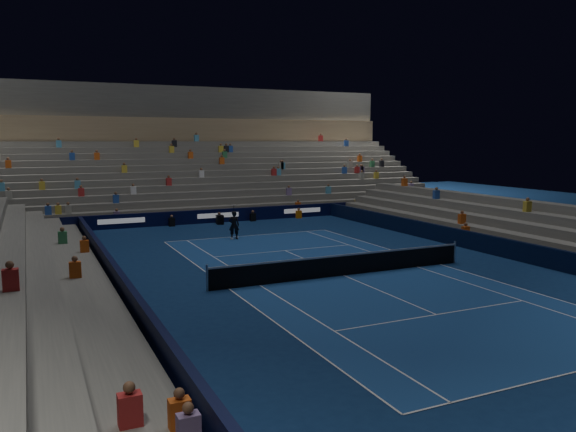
# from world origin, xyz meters

# --- Properties ---
(ground) EXTENTS (90.00, 90.00, 0.00)m
(ground) POSITION_xyz_m (0.00, 0.00, 0.00)
(ground) COLOR #0D2551
(ground) RESTS_ON ground
(court_surface) EXTENTS (10.97, 23.77, 0.01)m
(court_surface) POSITION_xyz_m (0.00, 0.00, 0.01)
(court_surface) COLOR navy
(court_surface) RESTS_ON ground
(sponsor_barrier_far) EXTENTS (44.00, 0.25, 1.00)m
(sponsor_barrier_far) POSITION_xyz_m (0.00, 18.50, 0.50)
(sponsor_barrier_far) COLOR black
(sponsor_barrier_far) RESTS_ON ground
(sponsor_barrier_east) EXTENTS (0.25, 37.00, 1.00)m
(sponsor_barrier_east) POSITION_xyz_m (9.70, 0.00, 0.50)
(sponsor_barrier_east) COLOR black
(sponsor_barrier_east) RESTS_ON ground
(sponsor_barrier_west) EXTENTS (0.25, 37.00, 1.00)m
(sponsor_barrier_west) POSITION_xyz_m (-9.70, 0.00, 0.50)
(sponsor_barrier_west) COLOR black
(sponsor_barrier_west) RESTS_ON ground
(grandstand_main) EXTENTS (44.00, 15.20, 11.20)m
(grandstand_main) POSITION_xyz_m (0.00, 27.90, 3.38)
(grandstand_main) COLOR #62615D
(grandstand_main) RESTS_ON ground
(grandstand_east) EXTENTS (5.00, 37.00, 2.50)m
(grandstand_east) POSITION_xyz_m (13.17, 0.00, 0.92)
(grandstand_east) COLOR slate
(grandstand_east) RESTS_ON ground
(grandstand_west) EXTENTS (5.00, 37.00, 2.50)m
(grandstand_west) POSITION_xyz_m (-13.17, 0.00, 0.92)
(grandstand_west) COLOR slate
(grandstand_west) RESTS_ON ground
(tennis_net) EXTENTS (12.90, 0.10, 1.10)m
(tennis_net) POSITION_xyz_m (0.00, 0.00, 0.50)
(tennis_net) COLOR #B2B2B7
(tennis_net) RESTS_ON ground
(tennis_player) EXTENTS (0.75, 0.62, 1.77)m
(tennis_player) POSITION_xyz_m (-1.31, 11.14, 0.88)
(tennis_player) COLOR black
(tennis_player) RESTS_ON ground
(broadcast_camera) EXTENTS (0.57, 1.00, 0.67)m
(broadcast_camera) POSITION_xyz_m (-0.15, 17.52, 0.34)
(broadcast_camera) COLOR black
(broadcast_camera) RESTS_ON ground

